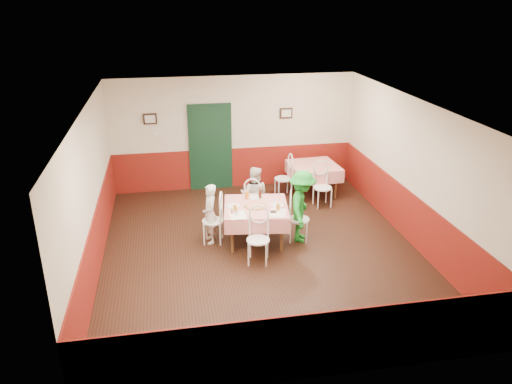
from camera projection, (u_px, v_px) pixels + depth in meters
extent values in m
plane|color=black|center=(261.00, 250.00, 9.63)|extent=(7.00, 7.00, 0.00)
plane|color=white|center=(261.00, 107.00, 8.58)|extent=(7.00, 7.00, 0.00)
cube|color=beige|center=(234.00, 133.00, 12.30)|extent=(6.00, 0.10, 2.80)
cube|color=beige|center=(317.00, 286.00, 5.91)|extent=(6.00, 0.10, 2.80)
cube|color=beige|center=(91.00, 194.00, 8.60)|extent=(0.10, 7.00, 2.80)
cube|color=beige|center=(414.00, 172.00, 9.61)|extent=(0.10, 7.00, 2.80)
cube|color=maroon|center=(235.00, 167.00, 12.62)|extent=(6.00, 0.03, 1.00)
cube|color=maroon|center=(313.00, 346.00, 6.26)|extent=(6.00, 0.03, 1.00)
cube|color=maroon|center=(98.00, 240.00, 8.94)|extent=(0.03, 7.00, 1.00)
cube|color=maroon|center=(407.00, 215.00, 9.94)|extent=(0.03, 7.00, 1.00)
cube|color=black|center=(210.00, 148.00, 12.28)|extent=(0.96, 0.06, 2.10)
cube|color=black|center=(150.00, 119.00, 11.75)|extent=(0.32, 0.03, 0.26)
cube|color=black|center=(286.00, 113.00, 12.30)|extent=(0.32, 0.03, 0.26)
cube|color=white|center=(156.00, 133.00, 11.90)|extent=(0.10, 0.03, 0.10)
cube|color=red|center=(256.00, 224.00, 9.86)|extent=(1.38, 1.38, 0.77)
cube|color=red|center=(313.00, 180.00, 12.16)|extent=(1.19, 1.19, 0.77)
cylinder|color=#B74723|center=(256.00, 206.00, 9.68)|extent=(0.46, 0.46, 0.03)
cylinder|color=white|center=(233.00, 206.00, 9.69)|extent=(0.28, 0.28, 0.01)
cylinder|color=white|center=(277.00, 205.00, 9.72)|extent=(0.28, 0.28, 0.01)
cylinder|color=white|center=(254.00, 197.00, 10.09)|extent=(0.28, 0.28, 0.01)
cylinder|color=#BF7219|center=(235.00, 208.00, 9.44)|extent=(0.08, 0.08, 0.13)
cylinder|color=#BF7219|center=(278.00, 207.00, 9.50)|extent=(0.08, 0.08, 0.13)
cylinder|color=#BF7219|center=(247.00, 195.00, 10.04)|extent=(0.09, 0.09, 0.15)
cylinder|color=#381C0A|center=(260.00, 193.00, 10.04)|extent=(0.06, 0.06, 0.21)
cylinder|color=silver|center=(235.00, 213.00, 9.31)|extent=(0.04, 0.04, 0.09)
cylinder|color=silver|center=(237.00, 214.00, 9.26)|extent=(0.04, 0.04, 0.09)
cylinder|color=#B23319|center=(232.00, 212.00, 9.35)|extent=(0.04, 0.04, 0.09)
cube|color=white|center=(238.00, 215.00, 9.31)|extent=(0.30, 0.40, 0.00)
cube|color=white|center=(278.00, 213.00, 9.41)|extent=(0.42, 0.48, 0.00)
cube|color=black|center=(273.00, 212.00, 9.43)|extent=(0.12, 0.10, 0.02)
imported|color=gray|center=(210.00, 214.00, 9.74)|extent=(0.32, 0.46, 1.21)
imported|color=gray|center=(254.00, 195.00, 10.60)|extent=(0.73, 0.65, 1.25)
imported|color=gray|center=(302.00, 206.00, 9.77)|extent=(0.82, 1.07, 1.46)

